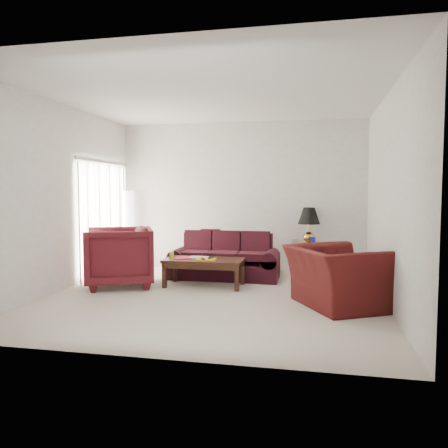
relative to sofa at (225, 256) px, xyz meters
name	(u,v)px	position (x,y,z in m)	size (l,w,h in m)	color
floor	(213,297)	(0.12, -1.46, -0.41)	(5.00, 5.00, 0.00)	beige
blinds	(104,219)	(-2.30, -0.16, 0.67)	(0.10, 2.00, 2.16)	silver
sofa	(225,256)	(0.00, 0.00, 0.00)	(1.99, 0.86, 0.81)	black
throw_pillow	(210,239)	(-0.43, 0.66, 0.25)	(0.39, 0.11, 0.39)	black
end_table	(305,260)	(1.45, 0.69, -0.12)	(0.53, 0.53, 0.58)	#482218
table_lamp	(309,226)	(1.51, 0.76, 0.53)	(0.42, 0.42, 0.71)	#B59338
clock	(295,242)	(1.26, 0.51, 0.24)	(0.13, 0.05, 0.13)	#B7B7BC
blue_canister	(313,241)	(1.59, 0.56, 0.26)	(0.10, 0.10, 0.17)	#1B1AAE
picture_frame	(298,239)	(1.31, 0.87, 0.26)	(0.14, 0.02, 0.17)	silver
floor_lamp	(129,229)	(-2.20, 0.74, 0.41)	(0.27, 0.27, 1.64)	white
armchair_left	(119,257)	(-1.61, -1.02, 0.10)	(1.08, 1.11, 1.01)	#430F15
armchair_right	(337,277)	(1.93, -1.64, 0.01)	(1.28, 1.11, 0.83)	#3D0E0E
coffee_table	(204,272)	(-0.20, -0.73, -0.17)	(1.33, 0.66, 0.47)	black
magazine_red	(182,258)	(-0.58, -0.79, 0.07)	(0.29, 0.21, 0.02)	red
magazine_white	(199,257)	(-0.32, -0.63, 0.07)	(0.31, 0.23, 0.02)	silver
magazine_orange	(206,259)	(-0.14, -0.84, 0.07)	(0.31, 0.23, 0.02)	orange
remote_a	(203,259)	(-0.18, -0.87, 0.09)	(0.05, 0.15, 0.02)	black
remote_b	(211,258)	(-0.08, -0.74, 0.09)	(0.05, 0.17, 0.02)	black
yellow_glass	(172,255)	(-0.72, -0.89, 0.13)	(0.08, 0.08, 0.13)	gold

